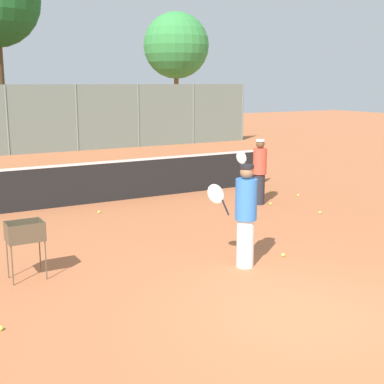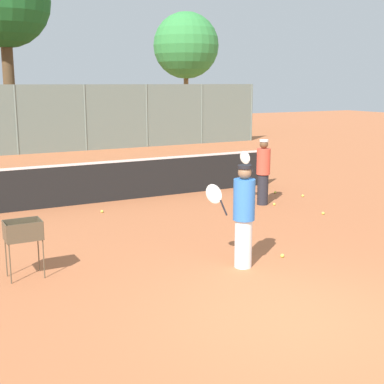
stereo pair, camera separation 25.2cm
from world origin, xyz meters
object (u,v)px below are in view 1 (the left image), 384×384
player_white_outfit (245,215)px  ball_cart (25,236)px  player_red_cap (259,171)px  tennis_net (94,182)px

player_white_outfit → ball_cart: player_white_outfit is taller
player_red_cap → ball_cart: bearing=83.6°
ball_cart → player_red_cap: bearing=21.2°
player_white_outfit → ball_cart: size_ratio=1.86×
tennis_net → ball_cart: size_ratio=11.51×
player_red_cap → ball_cart: player_red_cap is taller
player_white_outfit → player_red_cap: player_white_outfit is taller
player_red_cap → ball_cart: (-6.38, -2.47, -0.16)m
player_white_outfit → player_red_cap: (3.06, 3.69, -0.04)m
tennis_net → player_white_outfit: 5.90m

